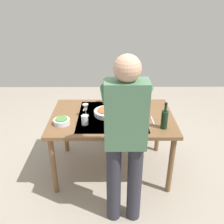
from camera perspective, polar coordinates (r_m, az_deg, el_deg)
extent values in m
plane|color=#9E9384|center=(3.33, 0.00, -12.86)|extent=(6.00, 6.00, 0.00)
cube|color=brown|center=(2.91, 0.00, -1.23)|extent=(1.44, 0.95, 0.04)
cube|color=beige|center=(2.90, 0.00, -0.92)|extent=(0.79, 0.81, 0.00)
cylinder|color=brown|center=(3.52, 10.61, -3.71)|extent=(0.06, 0.06, 0.74)
cylinder|color=brown|center=(3.51, -10.70, -3.77)|extent=(0.06, 0.06, 0.74)
cylinder|color=brown|center=(2.86, 13.43, -11.93)|extent=(0.06, 0.06, 0.74)
cylinder|color=brown|center=(2.86, -13.38, -12.01)|extent=(0.06, 0.06, 0.74)
cube|color=#523019|center=(3.74, 1.13, 0.13)|extent=(0.40, 0.40, 0.04)
cube|color=brown|center=(3.81, 1.10, 4.65)|extent=(0.40, 0.04, 0.45)
cylinder|color=brown|center=(4.00, 3.48, -1.66)|extent=(0.04, 0.04, 0.43)
cylinder|color=brown|center=(4.00, -1.39, -1.67)|extent=(0.04, 0.04, 0.43)
cylinder|color=brown|center=(3.71, 3.79, -4.15)|extent=(0.04, 0.04, 0.43)
cylinder|color=brown|center=(3.70, -1.48, -4.17)|extent=(0.04, 0.04, 0.43)
cylinder|color=#2D2D38|center=(2.47, 0.40, -16.13)|extent=(0.14, 0.14, 0.88)
cylinder|color=#2D2D38|center=(2.48, 5.20, -16.05)|extent=(0.14, 0.14, 0.88)
cube|color=#4C7556|center=(2.05, 3.26, -0.72)|extent=(0.36, 0.20, 0.60)
sphere|color=tan|center=(1.90, 3.57, 10.03)|extent=(0.22, 0.22, 0.22)
cylinder|color=#4C7556|center=(2.23, -1.44, 3.76)|extent=(0.08, 0.52, 0.40)
cylinder|color=#4C7556|center=(2.25, 7.33, 3.75)|extent=(0.08, 0.52, 0.40)
cylinder|color=black|center=(2.66, 12.02, -1.77)|extent=(0.07, 0.07, 0.20)
cylinder|color=black|center=(2.60, 12.31, 0.94)|extent=(0.03, 0.03, 0.08)
cylinder|color=black|center=(2.58, 12.41, 1.91)|extent=(0.03, 0.03, 0.02)
cylinder|color=white|center=(3.23, -1.57, 2.19)|extent=(0.06, 0.06, 0.01)
cylinder|color=white|center=(3.22, -1.58, 2.80)|extent=(0.01, 0.01, 0.07)
cone|color=white|center=(3.19, -1.60, 3.99)|extent=(0.07, 0.07, 0.07)
cylinder|color=beige|center=(3.20, -1.59, 3.62)|extent=(0.03, 0.03, 0.03)
cylinder|color=white|center=(2.91, -6.04, -0.84)|extent=(0.06, 0.06, 0.01)
cylinder|color=white|center=(2.90, -6.07, -0.17)|extent=(0.01, 0.01, 0.07)
cone|color=white|center=(2.86, -6.14, 1.13)|extent=(0.07, 0.07, 0.07)
cylinder|color=beige|center=(2.87, -6.12, 0.72)|extent=(0.03, 0.03, 0.03)
cylinder|color=silver|center=(3.18, 5.08, 2.52)|extent=(0.07, 0.07, 0.09)
cylinder|color=silver|center=(2.71, -6.33, -1.85)|extent=(0.07, 0.07, 0.11)
cylinder|color=silver|center=(2.57, 3.38, -3.50)|extent=(0.07, 0.07, 0.10)
cylinder|color=silver|center=(3.03, 2.56, 1.50)|extent=(0.07, 0.07, 0.10)
cylinder|color=silver|center=(2.91, -1.22, -0.15)|extent=(0.30, 0.30, 0.05)
cylinder|color=#C6562D|center=(2.90, -1.23, 0.26)|extent=(0.22, 0.22, 0.03)
cylinder|color=silver|center=(2.77, -11.54, -2.18)|extent=(0.18, 0.18, 0.05)
cylinder|color=#4C843D|center=(2.76, -11.58, -1.77)|extent=(0.13, 0.13, 0.03)
cylinder|color=silver|center=(3.04, 6.50, 0.43)|extent=(0.23, 0.23, 0.01)
cube|color=silver|center=(2.83, 9.37, -1.99)|extent=(0.02, 0.20, 0.00)
cube|color=silver|center=(3.11, -6.30, 0.99)|extent=(0.03, 0.18, 0.00)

